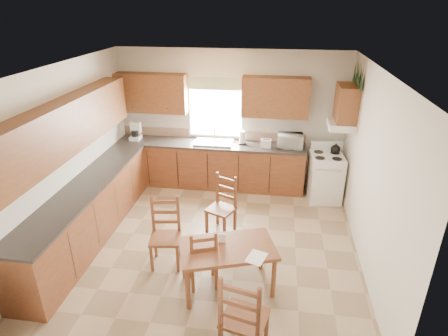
# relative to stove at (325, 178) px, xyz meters

# --- Properties ---
(floor) EXTENTS (4.50, 4.50, 0.00)m
(floor) POSITION_rel_stove_xyz_m (-1.88, -1.68, -0.44)
(floor) COLOR #9D8566
(floor) RESTS_ON ground
(ceiling) EXTENTS (4.50, 4.50, 0.00)m
(ceiling) POSITION_rel_stove_xyz_m (-1.88, -1.68, 2.26)
(ceiling) COLOR olive
(ceiling) RESTS_ON floor
(wall_left) EXTENTS (4.50, 4.50, 0.00)m
(wall_left) POSITION_rel_stove_xyz_m (-4.13, -1.68, 0.91)
(wall_left) COLOR silver
(wall_left) RESTS_ON floor
(wall_right) EXTENTS (4.50, 4.50, 0.00)m
(wall_right) POSITION_rel_stove_xyz_m (0.37, -1.68, 0.91)
(wall_right) COLOR silver
(wall_right) RESTS_ON floor
(wall_back) EXTENTS (4.50, 4.50, 0.00)m
(wall_back) POSITION_rel_stove_xyz_m (-1.88, 0.57, 0.91)
(wall_back) COLOR silver
(wall_back) RESTS_ON floor
(wall_front) EXTENTS (4.50, 4.50, 0.00)m
(wall_front) POSITION_rel_stove_xyz_m (-1.88, -3.93, 0.91)
(wall_front) COLOR silver
(wall_front) RESTS_ON floor
(lower_cab_back) EXTENTS (3.75, 0.60, 0.88)m
(lower_cab_back) POSITION_rel_stove_xyz_m (-2.25, 0.27, -0.00)
(lower_cab_back) COLOR brown
(lower_cab_back) RESTS_ON floor
(lower_cab_left) EXTENTS (0.60, 3.60, 0.88)m
(lower_cab_left) POSITION_rel_stove_xyz_m (-3.83, -1.83, -0.00)
(lower_cab_left) COLOR brown
(lower_cab_left) RESTS_ON floor
(counter_back) EXTENTS (3.75, 0.63, 0.04)m
(counter_back) POSITION_rel_stove_xyz_m (-2.25, 0.27, 0.46)
(counter_back) COLOR #342F2D
(counter_back) RESTS_ON lower_cab_back
(counter_left) EXTENTS (0.63, 3.60, 0.04)m
(counter_left) POSITION_rel_stove_xyz_m (-3.83, -1.83, 0.46)
(counter_left) COLOR #342F2D
(counter_left) RESTS_ON lower_cab_left
(backsplash) EXTENTS (3.75, 0.01, 0.18)m
(backsplash) POSITION_rel_stove_xyz_m (-2.25, 0.56, 0.57)
(backsplash) COLOR #947361
(backsplash) RESTS_ON counter_back
(upper_cab_back_left) EXTENTS (1.41, 0.33, 0.75)m
(upper_cab_back_left) POSITION_rel_stove_xyz_m (-3.43, 0.41, 1.41)
(upper_cab_back_left) COLOR brown
(upper_cab_back_left) RESTS_ON wall_back
(upper_cab_back_right) EXTENTS (1.25, 0.33, 0.75)m
(upper_cab_back_right) POSITION_rel_stove_xyz_m (-1.02, 0.41, 1.41)
(upper_cab_back_right) COLOR brown
(upper_cab_back_right) RESTS_ON wall_back
(upper_cab_left) EXTENTS (0.33, 3.60, 0.75)m
(upper_cab_left) POSITION_rel_stove_xyz_m (-3.96, -1.83, 1.41)
(upper_cab_left) COLOR brown
(upper_cab_left) RESTS_ON wall_left
(upper_cab_stove) EXTENTS (0.33, 0.62, 0.62)m
(upper_cab_stove) POSITION_rel_stove_xyz_m (0.20, -0.03, 1.46)
(upper_cab_stove) COLOR brown
(upper_cab_stove) RESTS_ON wall_right
(range_hood) EXTENTS (0.44, 0.62, 0.12)m
(range_hood) POSITION_rel_stove_xyz_m (0.15, -0.03, 1.08)
(range_hood) COLOR white
(range_hood) RESTS_ON wall_right
(window_frame) EXTENTS (1.13, 0.02, 1.18)m
(window_frame) POSITION_rel_stove_xyz_m (-2.18, 0.54, 1.11)
(window_frame) COLOR white
(window_frame) RESTS_ON wall_back
(window_pane) EXTENTS (1.05, 0.01, 1.10)m
(window_pane) POSITION_rel_stove_xyz_m (-2.18, 0.54, 1.11)
(window_pane) COLOR white
(window_pane) RESTS_ON wall_back
(window_valance) EXTENTS (1.19, 0.01, 0.24)m
(window_valance) POSITION_rel_stove_xyz_m (-2.18, 0.51, 1.61)
(window_valance) COLOR #557E45
(window_valance) RESTS_ON wall_back
(sink_basin) EXTENTS (0.75, 0.45, 0.04)m
(sink_basin) POSITION_rel_stove_xyz_m (-2.18, 0.27, 0.50)
(sink_basin) COLOR silver
(sink_basin) RESTS_ON counter_back
(pine_decal_a) EXTENTS (0.22, 0.22, 0.36)m
(pine_decal_a) POSITION_rel_stove_xyz_m (0.33, -0.35, 1.94)
(pine_decal_a) COLOR #183B20
(pine_decal_a) RESTS_ON wall_right
(pine_decal_b) EXTENTS (0.22, 0.22, 0.36)m
(pine_decal_b) POSITION_rel_stove_xyz_m (0.33, -0.03, 1.98)
(pine_decal_b) COLOR #183B20
(pine_decal_b) RESTS_ON wall_right
(pine_decal_c) EXTENTS (0.22, 0.22, 0.36)m
(pine_decal_c) POSITION_rel_stove_xyz_m (0.33, 0.29, 1.94)
(pine_decal_c) COLOR #183B20
(pine_decal_c) RESTS_ON wall_right
(stove) EXTENTS (0.64, 0.66, 0.88)m
(stove) POSITION_rel_stove_xyz_m (0.00, 0.00, 0.00)
(stove) COLOR white
(stove) RESTS_ON floor
(coffeemaker) EXTENTS (0.23, 0.27, 0.34)m
(coffeemaker) POSITION_rel_stove_xyz_m (-3.79, 0.26, 0.65)
(coffeemaker) COLOR white
(coffeemaker) RESTS_ON counter_back
(paper_towel) EXTENTS (0.13, 0.13, 0.26)m
(paper_towel) POSITION_rel_stove_xyz_m (-1.62, 0.32, 0.61)
(paper_towel) COLOR white
(paper_towel) RESTS_ON counter_back
(toaster) EXTENTS (0.20, 0.13, 0.16)m
(toaster) POSITION_rel_stove_xyz_m (-1.15, 0.20, 0.56)
(toaster) COLOR white
(toaster) RESTS_ON counter_back
(microwave) EXTENTS (0.45, 0.32, 0.27)m
(microwave) POSITION_rel_stove_xyz_m (-0.69, 0.27, 0.61)
(microwave) COLOR white
(microwave) RESTS_ON counter_back
(dining_table) EXTENTS (1.37, 1.04, 0.65)m
(dining_table) POSITION_rel_stove_xyz_m (-1.49, -2.69, -0.12)
(dining_table) COLOR brown
(dining_table) RESTS_ON floor
(chair_near_left) EXTENTS (0.47, 0.46, 0.88)m
(chair_near_left) POSITION_rel_stove_xyz_m (-1.82, -2.67, 0.00)
(chair_near_left) COLOR brown
(chair_near_left) RESTS_ON floor
(chair_near_right) EXTENTS (0.54, 0.53, 1.08)m
(chair_near_right) POSITION_rel_stove_xyz_m (-1.18, -3.66, 0.10)
(chair_near_right) COLOR brown
(chair_near_right) RESTS_ON floor
(chair_far_left) EXTENTS (0.48, 0.46, 1.01)m
(chair_far_left) POSITION_rel_stove_xyz_m (-2.43, -2.33, 0.06)
(chair_far_left) COLOR brown
(chair_far_left) RESTS_ON floor
(chair_far_right) EXTENTS (0.53, 0.52, 0.96)m
(chair_far_right) POSITION_rel_stove_xyz_m (-1.78, -1.39, 0.04)
(chair_far_right) COLOR brown
(chair_far_right) RESTS_ON floor
(table_paper) EXTENTS (0.29, 0.33, 0.00)m
(table_paper) POSITION_rel_stove_xyz_m (-1.11, -2.85, 0.21)
(table_paper) COLOR white
(table_paper) RESTS_ON dining_table
(table_card) EXTENTS (0.10, 0.03, 0.13)m
(table_card) POSITION_rel_stove_xyz_m (-1.57, -2.60, 0.27)
(table_card) COLOR white
(table_card) RESTS_ON dining_table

